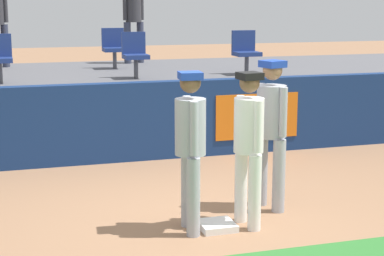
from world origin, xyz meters
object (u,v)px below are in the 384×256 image
(seat_back_center, at_px, (114,46))
(spectator_hooded, at_px, (133,15))
(first_base, at_px, (217,226))
(seat_front_center, at_px, (135,52))
(player_fielder_home, at_px, (249,139))
(player_runner_visitor, at_px, (190,141))
(seat_front_right, at_px, (246,50))
(player_coach_visitor, at_px, (271,124))

(seat_back_center, xyz_separation_m, spectator_hooded, (0.64, 1.04, 0.62))
(first_base, distance_m, seat_front_center, 5.18)
(seat_front_center, bearing_deg, seat_back_center, 92.47)
(seat_back_center, bearing_deg, player_fielder_home, -86.78)
(player_fielder_home, xyz_separation_m, player_runner_visitor, (-0.69, 0.02, 0.02))
(first_base, height_order, seat_front_right, seat_front_right)
(player_coach_visitor, xyz_separation_m, seat_front_right, (1.37, 4.39, 0.57))
(seat_back_center, bearing_deg, player_runner_visitor, -92.69)
(seat_front_center, bearing_deg, player_runner_visitor, -94.59)
(spectator_hooded, bearing_deg, seat_back_center, 39.73)
(player_runner_visitor, xyz_separation_m, seat_front_center, (0.39, 4.87, 0.60))
(player_runner_visitor, xyz_separation_m, player_coach_visitor, (1.19, 0.49, 0.03))
(first_base, height_order, seat_back_center, seat_back_center)
(first_base, bearing_deg, player_runner_visitor, 172.44)
(player_runner_visitor, height_order, spectator_hooded, spectator_hooded)
(player_runner_visitor, relative_size, seat_front_center, 2.18)
(seat_front_right, xyz_separation_m, spectator_hooded, (-1.61, 2.84, 0.62))
(first_base, xyz_separation_m, seat_front_center, (0.08, 4.92, 1.62))
(player_runner_visitor, distance_m, spectator_hooded, 7.87)
(player_fielder_home, relative_size, player_coach_visitor, 0.96)
(player_fielder_home, relative_size, player_runner_visitor, 0.99)
(seat_front_center, height_order, seat_front_right, same)
(player_runner_visitor, relative_size, player_coach_visitor, 0.97)
(first_base, xyz_separation_m, seat_back_center, (0.01, 6.72, 1.62))
(seat_back_center, relative_size, seat_front_right, 1.00)
(spectator_hooded, bearing_deg, player_coach_visitor, 73.41)
(player_fielder_home, bearing_deg, first_base, -94.27)
(player_fielder_home, height_order, seat_front_center, seat_front_center)
(player_fielder_home, xyz_separation_m, seat_front_right, (1.87, 4.89, 0.62))
(first_base, relative_size, player_fielder_home, 0.22)
(player_fielder_home, height_order, seat_front_right, seat_front_right)
(player_coach_visitor, xyz_separation_m, seat_front_center, (-0.80, 4.39, 0.57))
(seat_back_center, height_order, seat_front_right, same)
(player_runner_visitor, relative_size, seat_back_center, 2.18)
(first_base, relative_size, seat_front_center, 0.48)
(player_fielder_home, bearing_deg, player_coach_visitor, 127.77)
(first_base, xyz_separation_m, player_runner_visitor, (-0.31, 0.04, 1.02))
(seat_front_center, distance_m, seat_back_center, 1.80)
(player_fielder_home, bearing_deg, spectator_hooded, 170.50)
(seat_front_right, bearing_deg, seat_front_center, -179.99)
(seat_front_right, bearing_deg, player_fielder_home, -110.95)
(seat_front_center, distance_m, seat_front_right, 2.17)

